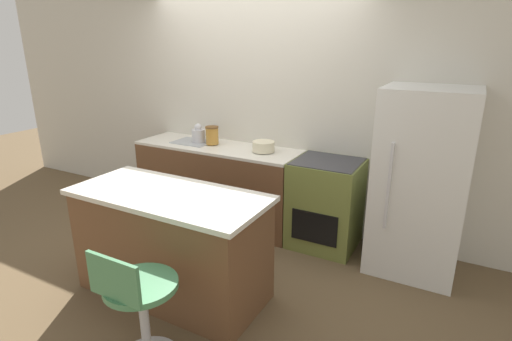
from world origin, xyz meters
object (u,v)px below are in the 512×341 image
Objects in this scene: oven_range at (325,204)px; mixing_bowl at (264,146)px; refrigerator at (420,183)px; stool_chair at (140,308)px; kettle at (198,135)px.

mixing_bowl is at bearing 178.57° from oven_range.
refrigerator reaches higher than mixing_bowl.
oven_range is at bearing 177.81° from refrigerator.
stool_chair is (-1.33, -2.08, -0.40)m from refrigerator.
oven_range is 1.03× the size of stool_chair.
stool_chair is 2.20m from mixing_bowl.
mixing_bowl is at bearing 0.00° from kettle.
refrigerator is at bearing -1.20° from kettle.
refrigerator is 1.58m from mixing_bowl.
oven_range is 0.54× the size of refrigerator.
refrigerator reaches higher than oven_range.
kettle is 0.84m from mixing_bowl.
refrigerator is 7.69× the size of kettle.
stool_chair is at bearing -122.64° from refrigerator.
refrigerator is 2.50m from stool_chair.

